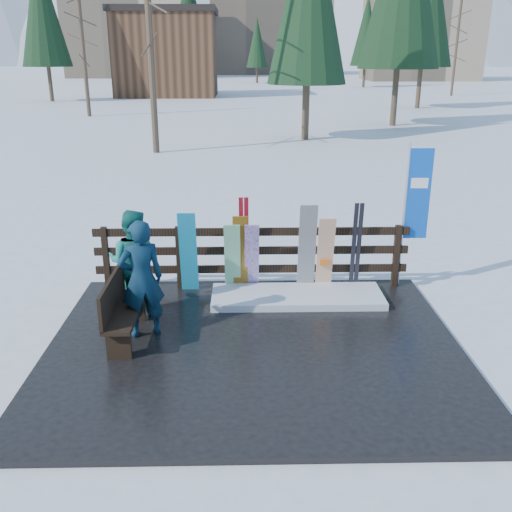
{
  "coord_description": "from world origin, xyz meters",
  "views": [
    {
      "loc": [
        -0.13,
        -7.41,
        4.07
      ],
      "look_at": [
        0.05,
        1.0,
        1.1
      ],
      "focal_mm": 40.0,
      "sensor_mm": 36.0,
      "label": 1
    }
  ],
  "objects_px": {
    "snowboard_4": "(307,248)",
    "snowboard_5": "(325,255)",
    "rental_flag": "(415,200)",
    "person_front": "(142,279)",
    "snowboard_0": "(188,252)",
    "snowboard_2": "(240,254)",
    "person_back": "(134,262)",
    "snowboard_1": "(232,258)",
    "bench": "(120,307)",
    "snowboard_3": "(252,257)"
  },
  "relations": [
    {
      "from": "snowboard_2",
      "to": "person_back",
      "type": "bearing_deg",
      "value": -155.85
    },
    {
      "from": "bench",
      "to": "snowboard_2",
      "type": "height_order",
      "value": "snowboard_2"
    },
    {
      "from": "rental_flag",
      "to": "person_back",
      "type": "relative_size",
      "value": 1.51
    },
    {
      "from": "bench",
      "to": "snowboard_1",
      "type": "bearing_deg",
      "value": 47.41
    },
    {
      "from": "snowboard_2",
      "to": "rental_flag",
      "type": "relative_size",
      "value": 0.56
    },
    {
      "from": "person_front",
      "to": "rental_flag",
      "type": "bearing_deg",
      "value": -178.29
    },
    {
      "from": "snowboard_1",
      "to": "person_back",
      "type": "bearing_deg",
      "value": -153.96
    },
    {
      "from": "bench",
      "to": "person_front",
      "type": "xyz_separation_m",
      "value": [
        0.31,
        0.14,
        0.38
      ]
    },
    {
      "from": "snowboard_2",
      "to": "person_front",
      "type": "xyz_separation_m",
      "value": [
        -1.44,
        -1.61,
        0.18
      ]
    },
    {
      "from": "snowboard_3",
      "to": "rental_flag",
      "type": "xyz_separation_m",
      "value": [
        2.86,
        0.27,
        0.96
      ]
    },
    {
      "from": "snowboard_0",
      "to": "snowboard_4",
      "type": "distance_m",
      "value": 2.07
    },
    {
      "from": "snowboard_0",
      "to": "snowboard_5",
      "type": "bearing_deg",
      "value": 0.0
    },
    {
      "from": "bench",
      "to": "snowboard_4",
      "type": "height_order",
      "value": "snowboard_4"
    },
    {
      "from": "person_front",
      "to": "person_back",
      "type": "distance_m",
      "value": 0.89
    },
    {
      "from": "person_back",
      "to": "snowboard_4",
      "type": "bearing_deg",
      "value": -155.65
    },
    {
      "from": "rental_flag",
      "to": "person_front",
      "type": "xyz_separation_m",
      "value": [
        -4.5,
        -1.88,
        -0.71
      ]
    },
    {
      "from": "snowboard_2",
      "to": "snowboard_3",
      "type": "height_order",
      "value": "snowboard_2"
    },
    {
      "from": "person_front",
      "to": "snowboard_4",
      "type": "bearing_deg",
      "value": -169.21
    },
    {
      "from": "snowboard_4",
      "to": "snowboard_5",
      "type": "bearing_deg",
      "value": 0.0
    },
    {
      "from": "snowboard_0",
      "to": "rental_flag",
      "type": "xyz_separation_m",
      "value": [
        3.97,
        0.27,
        0.86
      ]
    },
    {
      "from": "snowboard_0",
      "to": "snowboard_2",
      "type": "distance_m",
      "value": 0.91
    },
    {
      "from": "snowboard_0",
      "to": "snowboard_4",
      "type": "xyz_separation_m",
      "value": [
        2.07,
        0.0,
        0.06
      ]
    },
    {
      "from": "snowboard_0",
      "to": "person_front",
      "type": "height_order",
      "value": "person_front"
    },
    {
      "from": "bench",
      "to": "person_back",
      "type": "xyz_separation_m",
      "value": [
        0.04,
        0.98,
        0.35
      ]
    },
    {
      "from": "person_front",
      "to": "snowboard_5",
      "type": "bearing_deg",
      "value": -172.13
    },
    {
      "from": "snowboard_1",
      "to": "rental_flag",
      "type": "height_order",
      "value": "rental_flag"
    },
    {
      "from": "rental_flag",
      "to": "person_front",
      "type": "relative_size",
      "value": 1.45
    },
    {
      "from": "person_front",
      "to": "bench",
      "type": "bearing_deg",
      "value": 2.91
    },
    {
      "from": "snowboard_4",
      "to": "person_back",
      "type": "relative_size",
      "value": 0.95
    },
    {
      "from": "rental_flag",
      "to": "snowboard_1",
      "type": "bearing_deg",
      "value": -175.18
    },
    {
      "from": "snowboard_3",
      "to": "snowboard_4",
      "type": "distance_m",
      "value": 0.98
    },
    {
      "from": "person_front",
      "to": "snowboard_1",
      "type": "bearing_deg",
      "value": -149.83
    },
    {
      "from": "snowboard_3",
      "to": "bench",
      "type": "bearing_deg",
      "value": -138.09
    },
    {
      "from": "bench",
      "to": "snowboard_2",
      "type": "xyz_separation_m",
      "value": [
        1.75,
        1.75,
        0.2
      ]
    },
    {
      "from": "snowboard_1",
      "to": "person_back",
      "type": "relative_size",
      "value": 0.77
    },
    {
      "from": "snowboard_5",
      "to": "snowboard_4",
      "type": "bearing_deg",
      "value": 180.0
    },
    {
      "from": "snowboard_3",
      "to": "person_back",
      "type": "relative_size",
      "value": 0.78
    },
    {
      "from": "snowboard_1",
      "to": "snowboard_2",
      "type": "bearing_deg",
      "value": 0.0
    },
    {
      "from": "snowboard_5",
      "to": "snowboard_1",
      "type": "bearing_deg",
      "value": 180.0
    },
    {
      "from": "snowboard_0",
      "to": "snowboard_3",
      "type": "bearing_deg",
      "value": 0.0
    },
    {
      "from": "snowboard_3",
      "to": "snowboard_2",
      "type": "bearing_deg",
      "value": 180.0
    },
    {
      "from": "snowboard_1",
      "to": "bench",
      "type": "bearing_deg",
      "value": -132.59
    },
    {
      "from": "snowboard_1",
      "to": "snowboard_3",
      "type": "height_order",
      "value": "snowboard_3"
    },
    {
      "from": "snowboard_2",
      "to": "person_back",
      "type": "distance_m",
      "value": 1.88
    },
    {
      "from": "snowboard_1",
      "to": "snowboard_4",
      "type": "relative_size",
      "value": 0.81
    },
    {
      "from": "snowboard_0",
      "to": "snowboard_1",
      "type": "distance_m",
      "value": 0.77
    },
    {
      "from": "snowboard_1",
      "to": "snowboard_5",
      "type": "xyz_separation_m",
      "value": [
        1.63,
        -0.0,
        0.05
      ]
    },
    {
      "from": "bench",
      "to": "snowboard_3",
      "type": "relative_size",
      "value": 1.12
    },
    {
      "from": "bench",
      "to": "snowboard_3",
      "type": "height_order",
      "value": "snowboard_3"
    },
    {
      "from": "snowboard_3",
      "to": "person_front",
      "type": "distance_m",
      "value": 2.31
    }
  ]
}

